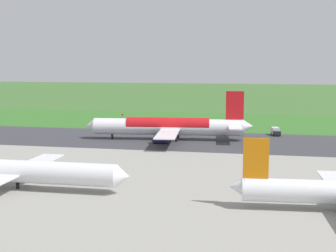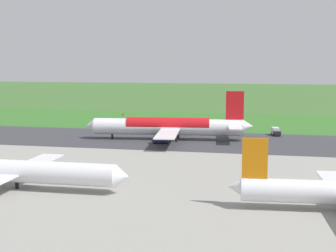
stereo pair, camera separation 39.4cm
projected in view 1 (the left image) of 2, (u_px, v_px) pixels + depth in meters
The scene contains 9 objects.
ground_plane at pixel (139, 139), 154.37m from camera, with size 800.00×800.00×0.00m, color #3D662D.
runway_asphalt at pixel (139, 139), 154.37m from camera, with size 600.00×38.68×0.06m, color #38383D.
apron_concrete at pixel (48, 195), 89.05m from camera, with size 440.00×110.00×0.05m, color gray.
grass_verge_foreground at pixel (166, 122), 196.08m from camera, with size 600.00×80.00×0.04m, color #346B27.
airliner_main at pixel (169, 126), 151.88m from camera, with size 54.15×44.38×15.88m.
airliner_parked_mid at pixel (16, 171), 93.24m from camera, with size 45.88×37.43×13.43m.
service_truck_baggage at pixel (276, 131), 161.54m from camera, with size 3.43×6.15×2.65m.
no_stopping_sign at pixel (122, 117), 201.36m from camera, with size 0.60×0.10×2.88m.
traffic_cone_orange at pixel (105, 120), 202.93m from camera, with size 0.40×0.40×0.55m, color orange.
Camera 1 is at (-39.30, 147.55, 24.91)m, focal length 50.74 mm.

